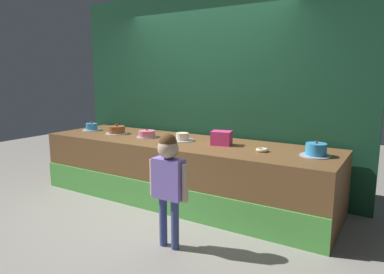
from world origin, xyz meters
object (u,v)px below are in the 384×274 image
(cake_far_left, at_px, (92,127))
(cake_right, at_px, (182,138))
(pink_box, at_px, (222,138))
(child_figure, at_px, (168,175))
(donut, at_px, (262,150))
(cake_left, at_px, (117,130))
(cake_center, at_px, (147,134))
(cake_far_right, at_px, (316,150))

(cake_far_left, xyz_separation_m, cake_right, (1.67, 0.01, -0.01))
(pink_box, bearing_deg, child_figure, -86.79)
(pink_box, xyz_separation_m, cake_far_left, (-2.22, -0.03, -0.04))
(pink_box, distance_m, donut, 0.57)
(child_figure, height_order, cake_left, child_figure)
(cake_center, bearing_deg, cake_far_right, 1.19)
(donut, bearing_deg, pink_box, 169.73)
(cake_far_right, bearing_deg, cake_left, -179.03)
(pink_box, bearing_deg, donut, -10.27)
(cake_center, bearing_deg, pink_box, 3.08)
(pink_box, relative_size, cake_center, 0.84)
(cake_far_left, height_order, cake_left, cake_left)
(child_figure, xyz_separation_m, cake_left, (-1.73, 1.14, 0.12))
(cake_right, bearing_deg, donut, -4.15)
(donut, xyz_separation_m, cake_left, (-2.22, 0.04, 0.03))
(child_figure, distance_m, donut, 1.21)
(cake_far_left, distance_m, cake_left, 0.56)
(cake_far_left, relative_size, cake_far_right, 0.86)
(child_figure, height_order, donut, child_figure)
(pink_box, bearing_deg, cake_center, -176.92)
(cake_far_left, height_order, cake_center, cake_far_left)
(pink_box, distance_m, cake_left, 1.67)
(cake_far_left, bearing_deg, cake_far_right, 0.28)
(cake_center, relative_size, cake_right, 0.89)
(cake_center, distance_m, cake_right, 0.56)
(donut, relative_size, cake_far_right, 0.43)
(donut, xyz_separation_m, cake_right, (-1.11, 0.08, 0.02))
(cake_far_left, height_order, cake_right, cake_far_left)
(cake_center, height_order, cake_right, cake_center)
(pink_box, height_order, cake_right, pink_box)
(pink_box, distance_m, cake_center, 1.11)
(donut, distance_m, cake_right, 1.11)
(cake_left, bearing_deg, cake_right, 2.11)
(child_figure, height_order, cake_center, child_figure)
(cake_left, bearing_deg, donut, -1.03)
(pink_box, relative_size, cake_far_right, 0.73)
(cake_left, bearing_deg, cake_far_left, 176.85)
(cake_left, xyz_separation_m, cake_center, (0.56, 0.00, -0.01))
(cake_far_right, bearing_deg, cake_center, -178.81)
(child_figure, xyz_separation_m, cake_right, (-0.62, 1.18, 0.11))
(child_figure, height_order, cake_far_left, child_figure)
(donut, bearing_deg, cake_center, 178.60)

